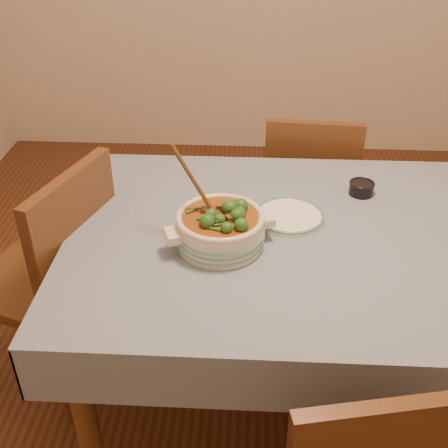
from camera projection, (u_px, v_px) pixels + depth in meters
name	position (u px, v px, depth m)	size (l,w,h in m)	color
floor	(311.00, 395.00, 2.19)	(4.50, 4.50, 0.00)	#432113
dining_table	(329.00, 259.00, 1.83)	(1.68, 1.08, 0.76)	brown
stew_casserole	(220.00, 227.00, 1.70)	(0.34, 0.34, 0.32)	beige
white_plate	(289.00, 216.00, 1.85)	(0.29, 0.29, 0.02)	white
condiment_bowl	(362.00, 187.00, 1.98)	(0.10, 0.10, 0.05)	black
chair_far	(309.00, 190.00, 2.56)	(0.43, 0.43, 0.86)	#56361A
chair_left	(57.00, 272.00, 1.98)	(0.56, 0.56, 0.94)	#56361A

